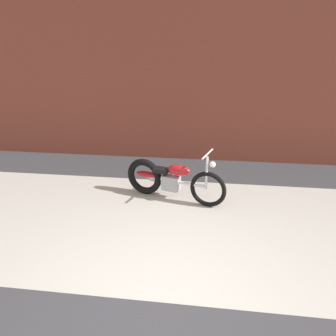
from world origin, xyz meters
TOP-DOWN VIEW (x-y plane):
  - ground_plane at (0.00, 0.00)m, footprint 80.00×80.00m
  - sidewalk_slab at (0.00, 1.75)m, footprint 36.00×3.50m
  - brick_building_wall at (0.00, 5.20)m, footprint 36.00×0.50m
  - motorcycle_red at (-0.30, 2.67)m, footprint 1.95×0.82m

SIDE VIEW (x-z plane):
  - ground_plane at x=0.00m, z-range 0.00..0.00m
  - sidewalk_slab at x=0.00m, z-range 0.00..0.01m
  - motorcycle_red at x=-0.30m, z-range -0.12..0.91m
  - brick_building_wall at x=0.00m, z-range 0.00..5.26m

